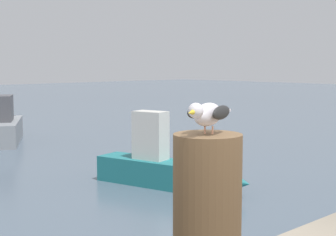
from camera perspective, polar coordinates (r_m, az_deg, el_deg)
seagull at (r=2.20m, az=4.40°, el=0.51°), size 0.38×0.20×0.14m
boat_grey at (r=19.06m, az=-17.62°, el=-0.90°), size 2.95×4.01×1.68m
boat_teal at (r=11.41m, az=0.26°, el=-5.57°), size 1.56×3.78×1.69m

